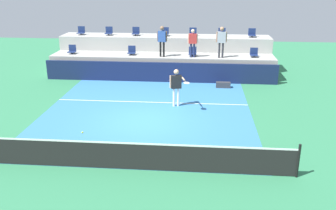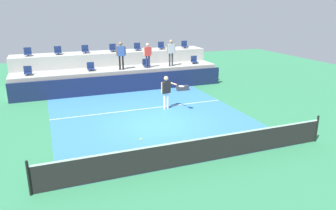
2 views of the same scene
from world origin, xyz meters
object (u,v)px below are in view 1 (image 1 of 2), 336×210
Objects in this scene: stadium_chair_lower_far_left at (72,50)px; spectator_in_grey at (162,38)px; stadium_chair_upper_far_left at (81,31)px; spectator_leaning_on_rail at (193,41)px; stadium_chair_upper_mid_left at (136,32)px; tennis_ball at (83,132)px; stadium_chair_upper_mid_right at (193,33)px; stadium_chair_lower_left at (132,51)px; stadium_chair_lower_right at (193,52)px; stadium_chair_upper_far_right at (252,34)px; equipment_bag at (223,85)px; stadium_chair_upper_left at (109,32)px; stadium_chair_upper_right at (222,33)px; stadium_chair_upper_center at (165,32)px; stadium_chair_lower_far_right at (254,53)px; spectator_in_white at (221,39)px; tennis_player at (177,84)px.

spectator_in_grey is at bearing -4.04° from stadium_chair_lower_far_left.
stadium_chair_upper_far_left is 7.44m from spectator_leaning_on_rail.
stadium_chair_upper_mid_left is 7.65× the size of tennis_ball.
stadium_chair_upper_mid_right is (3.57, 0.00, 0.00)m from stadium_chair_upper_mid_left.
stadium_chair_lower_right is at bearing 0.00° from stadium_chair_lower_left.
stadium_chair_upper_mid_right is 1.00× the size of stadium_chair_upper_far_right.
tennis_ball is at bearing -122.32° from equipment_bag.
stadium_chair_upper_left is 5.28m from stadium_chair_upper_mid_right.
tennis_ball is (-1.67, -9.79, -1.58)m from spectator_in_grey.
stadium_chair_upper_right and stadium_chair_upper_far_right have the same top height.
stadium_chair_upper_mid_right is (5.28, 0.00, 0.00)m from stadium_chair_upper_left.
stadium_chair_lower_left is 10.21m from tennis_ball.
stadium_chair_upper_center is at bearing 131.84° from equipment_bag.
stadium_chair_lower_far_right is (3.50, 0.00, 0.00)m from stadium_chair_lower_right.
stadium_chair_lower_far_left is at bearing 177.49° from spectator_in_white.
stadium_chair_upper_far_left is 0.68× the size of equipment_bag.
stadium_chair_upper_mid_right is 2.76m from spectator_in_grey.
stadium_chair_upper_right reaches higher than stadium_chair_lower_left.
spectator_in_white reaches higher than tennis_ball.
spectator_leaning_on_rail is (1.77, -2.18, -0.12)m from stadium_chair_upper_center.
stadium_chair_upper_mid_right is 0.30× the size of tennis_player.
spectator_in_white is at bearing -4.24° from stadium_chair_lower_left.
stadium_chair_upper_left and stadium_chair_upper_center have the same top height.
spectator_in_white reaches higher than stadium_chair_lower_far_left.
stadium_chair_lower_left is 1.00× the size of stadium_chair_upper_mid_right.
stadium_chair_upper_right is at bearing 134.57° from stadium_chair_lower_far_right.
stadium_chair_upper_right is 0.68× the size of equipment_bag.
stadium_chair_lower_left is 1.00× the size of stadium_chair_upper_mid_left.
stadium_chair_lower_left is 1.00× the size of stadium_chair_lower_right.
stadium_chair_lower_far_left is at bearing 110.27° from tennis_ball.
spectator_in_grey is 1.10× the size of spectator_leaning_on_rail.
stadium_chair_upper_far_right is at bearing 64.73° from equipment_bag.
stadium_chair_lower_left is 1.00× the size of stadium_chair_upper_left.
stadium_chair_upper_mid_left is 0.68× the size of equipment_bag.
stadium_chair_upper_mid_right is 0.33× the size of spectator_leaning_on_rail.
tennis_player is (-0.53, -7.07, -1.25)m from stadium_chair_upper_mid_right.
equipment_bag is at bearing -26.35° from spectator_in_grey.
stadium_chair_lower_left is 6.08m from tennis_player.
equipment_bag is (8.82, -3.89, -2.16)m from stadium_chair_upper_far_left.
spectator_in_grey is at bearing -180.00° from spectator_in_white.
stadium_chair_upper_mid_right is 0.68× the size of equipment_bag.
stadium_chair_upper_far_left and stadium_chair_upper_left have the same top height.
stadium_chair_lower_far_right reaches higher than tennis_ball.
stadium_chair_upper_mid_left is (-3.61, 1.80, 0.85)m from stadium_chair_lower_right.
stadium_chair_upper_mid_right is 7.65× the size of tennis_ball.
spectator_in_white is (6.92, -2.18, -0.01)m from stadium_chair_upper_left.
stadium_chair_lower_far_left is at bearing 166.75° from equipment_bag.
stadium_chair_lower_far_right is (7.07, 0.00, 0.00)m from stadium_chair_lower_left.
spectator_in_grey is (-5.28, -2.18, -0.01)m from stadium_chair_upper_far_right.
stadium_chair_upper_far_right reaches higher than stadium_chair_lower_right.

